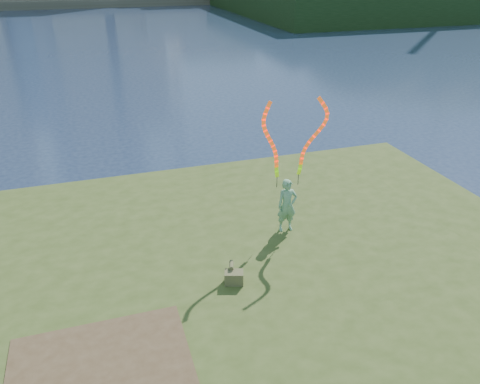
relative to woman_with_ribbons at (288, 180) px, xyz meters
name	(u,v)px	position (x,y,z in m)	size (l,w,h in m)	color
ground	(189,283)	(-2.80, -0.50, -2.25)	(320.00, 320.00, 0.00)	#19263F
grassy_knoll	(212,336)	(-2.80, -2.80, -1.91)	(20.00, 18.00, 0.80)	#364418
dirt_patch	(101,380)	(-5.00, -3.70, -1.44)	(3.20, 3.00, 0.02)	#47331E
wooded_hill	(459,5)	(56.76, 59.46, -2.09)	(78.00, 50.00, 63.00)	black
woman_with_ribbons	(288,180)	(0.00, 0.00, 0.00)	(1.98, 0.37, 3.87)	#1E6E27
canvas_bag	(234,276)	(-2.02, -1.80, -1.29)	(0.48, 0.54, 0.40)	brown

